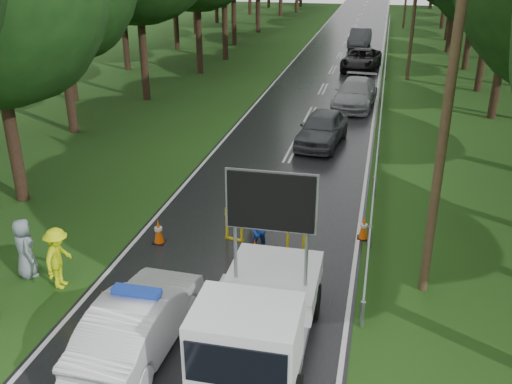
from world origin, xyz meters
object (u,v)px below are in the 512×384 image
(queue_car_third, at_px, (361,59))
(queue_car_fourth, at_px, (360,38))
(barrier, at_px, (264,223))
(queue_car_second, at_px, (355,93))
(police_sedan, at_px, (140,322))
(queue_car_first, at_px, (322,128))
(officer, at_px, (255,204))
(civilian, at_px, (261,230))
(work_truck, at_px, (259,320))

(queue_car_third, xyz_separation_m, queue_car_fourth, (-0.68, 9.98, 0.06))
(barrier, bearing_deg, queue_car_second, 96.20)
(police_sedan, bearing_deg, queue_car_second, -96.69)
(queue_car_second, height_order, queue_car_third, queue_car_second)
(barrier, distance_m, queue_car_first, 10.04)
(police_sedan, relative_size, barrier, 1.72)
(officer, bearing_deg, barrier, 106.46)
(police_sedan, height_order, queue_car_fourth, police_sedan)
(officer, relative_size, queue_car_third, 0.34)
(queue_car_third, bearing_deg, officer, -88.40)
(officer, height_order, queue_car_third, officer)
(barrier, relative_size, civilian, 1.66)
(civilian, xyz_separation_m, queue_car_fourth, (0.69, 37.82, 0.01))
(civilian, bearing_deg, work_truck, -92.95)
(work_truck, bearing_deg, queue_car_second, 87.79)
(work_truck, xyz_separation_m, queue_car_second, (0.65, 22.01, -0.32))
(police_sedan, height_order, work_truck, work_truck)
(queue_car_fourth, bearing_deg, queue_car_third, -83.06)
(barrier, relative_size, officer, 1.45)
(civilian, relative_size, queue_car_third, 0.29)
(civilian, height_order, queue_car_fourth, queue_car_fourth)
(police_sedan, distance_m, queue_car_second, 22.47)
(work_truck, distance_m, civilian, 4.71)
(work_truck, distance_m, queue_car_third, 32.44)
(queue_car_fourth, bearing_deg, police_sedan, -90.18)
(queue_car_first, bearing_deg, officer, -90.21)
(police_sedan, relative_size, queue_car_fourth, 0.93)
(barrier, bearing_deg, queue_car_fourth, 100.49)
(barrier, bearing_deg, queue_car_third, 98.71)
(police_sedan, height_order, barrier, police_sedan)
(police_sedan, height_order, officer, officer)
(queue_car_first, xyz_separation_m, queue_car_third, (0.81, 17.41, -0.03))
(queue_car_third, distance_m, queue_car_fourth, 10.00)
(police_sedan, relative_size, queue_car_third, 0.84)
(queue_car_third, bearing_deg, queue_car_first, -86.95)
(civilian, distance_m, queue_car_fourth, 37.82)
(barrier, bearing_deg, queue_car_first, 98.41)
(civilian, xyz_separation_m, queue_car_first, (0.56, 10.43, -0.01))
(queue_car_second, bearing_deg, queue_car_fourth, 97.30)
(barrier, height_order, queue_car_fourth, queue_car_fourth)
(work_truck, relative_size, queue_car_fourth, 1.04)
(work_truck, bearing_deg, queue_car_fourth, 89.83)
(civilian, xyz_separation_m, queue_car_third, (1.37, 27.84, -0.04))
(barrier, distance_m, civilian, 0.41)
(police_sedan, height_order, civilian, police_sedan)
(police_sedan, xyz_separation_m, officer, (1.20, 6.35, 0.16))
(police_sedan, relative_size, work_truck, 0.89)
(queue_car_fourth, bearing_deg, queue_car_first, -87.22)
(queue_car_second, bearing_deg, queue_car_third, 96.03)
(work_truck, bearing_deg, officer, 102.97)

